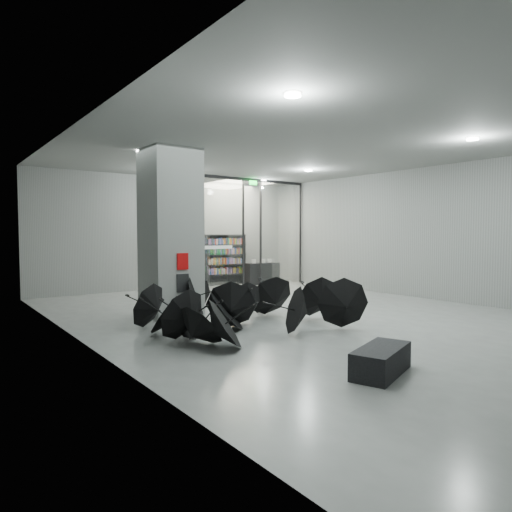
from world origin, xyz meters
TOP-DOWN VIEW (x-y plane):
  - room at (0.00, 0.00)m, footprint 14.00×14.02m
  - column at (-2.50, 2.00)m, footprint 1.20×1.20m
  - fire_cabinet at (-2.50, 1.38)m, footprint 0.28×0.04m
  - info_panel at (-2.50, 1.38)m, footprint 0.30×0.03m
  - exit_sign at (2.40, 5.30)m, footprint 0.30×0.06m
  - glass_partition at (2.39, 5.50)m, footprint 5.06×0.08m
  - bench at (-2.11, -3.91)m, footprint 1.30×0.88m
  - bookshelf at (2.09, 6.75)m, footprint 1.78×0.47m
  - shop_counter at (3.34, 6.03)m, footprint 1.42×0.66m
  - umbrella_cluster at (-2.01, -0.20)m, footprint 4.65×4.50m

SIDE VIEW (x-z plane):
  - bench at x=-2.11m, z-range 0.00..0.39m
  - umbrella_cluster at x=-2.01m, z-range -0.34..0.96m
  - shop_counter at x=3.34m, z-range 0.00..0.83m
  - info_panel at x=-2.50m, z-range 0.64..1.06m
  - bookshelf at x=2.09m, z-range 0.00..1.94m
  - fire_cabinet at x=-2.50m, z-range 1.16..1.54m
  - column at x=-2.50m, z-range 0.00..4.00m
  - glass_partition at x=2.39m, z-range 0.18..4.18m
  - room at x=0.00m, z-range 0.84..4.85m
  - exit_sign at x=2.40m, z-range 3.74..3.90m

